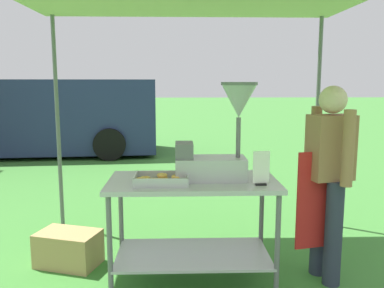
{
  "coord_description": "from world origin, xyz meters",
  "views": [
    {
      "loc": [
        -0.4,
        -1.97,
        1.64
      ],
      "look_at": [
        -0.29,
        1.36,
        1.12
      ],
      "focal_mm": 37.6,
      "sensor_mm": 36.0,
      "label": 1
    }
  ],
  "objects_px": {
    "donut_tray": "(161,180)",
    "menu_sign": "(261,171)",
    "supply_crate": "(69,248)",
    "van_navy": "(42,116)",
    "donut_fryer": "(220,141)",
    "donut_cart": "(193,208)",
    "vendor": "(328,174)"
  },
  "relations": [
    {
      "from": "donut_tray",
      "to": "menu_sign",
      "type": "distance_m",
      "value": 0.77
    },
    {
      "from": "supply_crate",
      "to": "van_navy",
      "type": "height_order",
      "value": "van_navy"
    },
    {
      "from": "donut_fryer",
      "to": "menu_sign",
      "type": "height_order",
      "value": "donut_fryer"
    },
    {
      "from": "menu_sign",
      "to": "supply_crate",
      "type": "bearing_deg",
      "value": 162.43
    },
    {
      "from": "donut_cart",
      "to": "menu_sign",
      "type": "relative_size",
      "value": 5.17
    },
    {
      "from": "menu_sign",
      "to": "vendor",
      "type": "distance_m",
      "value": 0.62
    },
    {
      "from": "vendor",
      "to": "menu_sign",
      "type": "bearing_deg",
      "value": -162.69
    },
    {
      "from": "van_navy",
      "to": "supply_crate",
      "type": "bearing_deg",
      "value": -69.93
    },
    {
      "from": "donut_cart",
      "to": "menu_sign",
      "type": "height_order",
      "value": "menu_sign"
    },
    {
      "from": "menu_sign",
      "to": "vendor",
      "type": "xyz_separation_m",
      "value": [
        0.59,
        0.18,
        -0.07
      ]
    },
    {
      "from": "supply_crate",
      "to": "donut_fryer",
      "type": "bearing_deg",
      "value": -13.59
    },
    {
      "from": "donut_fryer",
      "to": "vendor",
      "type": "distance_m",
      "value": 0.93
    },
    {
      "from": "donut_cart",
      "to": "supply_crate",
      "type": "distance_m",
      "value": 1.25
    },
    {
      "from": "donut_fryer",
      "to": "donut_tray",
      "type": "bearing_deg",
      "value": -164.92
    },
    {
      "from": "donut_tray",
      "to": "supply_crate",
      "type": "height_order",
      "value": "donut_tray"
    },
    {
      "from": "vendor",
      "to": "supply_crate",
      "type": "xyz_separation_m",
      "value": [
        -2.21,
        0.33,
        -0.75
      ]
    },
    {
      "from": "donut_cart",
      "to": "menu_sign",
      "type": "bearing_deg",
      "value": -19.27
    },
    {
      "from": "donut_fryer",
      "to": "van_navy",
      "type": "height_order",
      "value": "van_navy"
    },
    {
      "from": "donut_tray",
      "to": "vendor",
      "type": "distance_m",
      "value": 1.35
    },
    {
      "from": "vendor",
      "to": "van_navy",
      "type": "xyz_separation_m",
      "value": [
        -4.31,
        6.09,
        -0.03
      ]
    },
    {
      "from": "donut_tray",
      "to": "supply_crate",
      "type": "relative_size",
      "value": 0.67
    },
    {
      "from": "menu_sign",
      "to": "supply_crate",
      "type": "relative_size",
      "value": 0.43
    },
    {
      "from": "donut_cart",
      "to": "supply_crate",
      "type": "bearing_deg",
      "value": 163.23
    },
    {
      "from": "donut_cart",
      "to": "supply_crate",
      "type": "height_order",
      "value": "donut_cart"
    },
    {
      "from": "van_navy",
      "to": "donut_fryer",
      "type": "bearing_deg",
      "value": -60.59
    },
    {
      "from": "donut_tray",
      "to": "donut_fryer",
      "type": "relative_size",
      "value": 0.53
    },
    {
      "from": "donut_cart",
      "to": "vendor",
      "type": "bearing_deg",
      "value": 0.2
    },
    {
      "from": "donut_cart",
      "to": "van_navy",
      "type": "xyz_separation_m",
      "value": [
        -3.21,
        6.09,
        0.25
      ]
    },
    {
      "from": "donut_cart",
      "to": "donut_tray",
      "type": "distance_m",
      "value": 0.38
    },
    {
      "from": "donut_cart",
      "to": "menu_sign",
      "type": "distance_m",
      "value": 0.64
    },
    {
      "from": "donut_tray",
      "to": "van_navy",
      "type": "relative_size",
      "value": 0.08
    },
    {
      "from": "vendor",
      "to": "donut_tray",
      "type": "bearing_deg",
      "value": -175.16
    }
  ]
}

